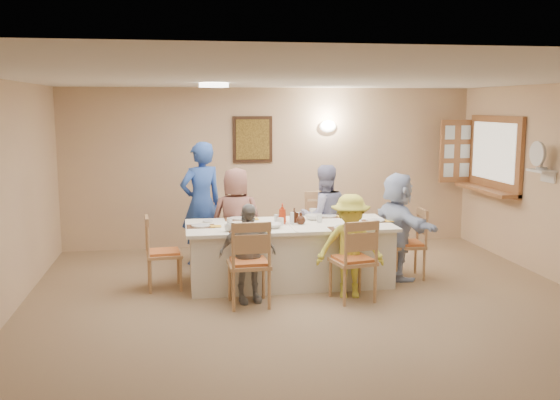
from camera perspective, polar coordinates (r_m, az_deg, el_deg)
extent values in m
plane|color=#83664D|center=(6.78, 3.63, -10.56)|extent=(7.00, 7.00, 0.00)
plane|color=#D7B688|center=(9.89, -0.81, 2.99)|extent=(6.50, 0.00, 6.50)
plane|color=#D7B688|center=(3.24, 17.87, -9.35)|extent=(6.50, 0.00, 6.50)
plane|color=white|center=(6.40, 3.85, 11.07)|extent=(7.00, 7.00, 0.00)
cube|color=#442717|center=(9.79, -2.53, 5.56)|extent=(0.62, 0.04, 0.72)
cube|color=black|center=(9.76, -2.51, 5.55)|extent=(0.52, 0.02, 0.62)
ellipsoid|color=white|center=(9.96, 4.40, 6.75)|extent=(0.26, 0.09, 0.18)
cylinder|color=white|center=(7.75, -6.07, 10.40)|extent=(0.36, 0.36, 0.05)
cube|color=#996037|center=(9.83, 19.07, 3.94)|extent=(0.06, 1.50, 1.15)
cube|color=#996037|center=(9.83, 18.31, 0.90)|extent=(0.30, 1.50, 0.05)
cube|color=#996037|center=(10.40, 15.83, 4.32)|extent=(0.55, 0.04, 1.00)
cube|color=white|center=(8.64, 22.79, 2.48)|extent=(0.22, 0.36, 0.03)
cube|color=white|center=(7.88, 0.85, -4.91)|extent=(2.57, 1.09, 0.76)
imported|color=brown|center=(8.39, -4.00, -1.82)|extent=(0.74, 0.53, 1.41)
imported|color=#9394BD|center=(8.58, 4.01, -1.52)|extent=(0.84, 0.73, 1.43)
imported|color=gray|center=(7.10, -2.98, -4.87)|extent=(0.77, 0.52, 1.14)
imported|color=#EAE74B|center=(7.31, 6.43, -4.20)|extent=(0.94, 0.72, 1.22)
imported|color=silver|center=(8.17, 10.71, -2.33)|extent=(1.44, 0.92, 1.38)
imported|color=#2B4FAA|center=(8.80, -7.21, -0.32)|extent=(0.95, 0.90, 1.73)
cube|color=#472B19|center=(7.31, -3.22, -2.92)|extent=(0.37, 0.28, 0.01)
cylinder|color=white|center=(7.30, -3.22, -2.85)|extent=(0.23, 0.23, 0.01)
cube|color=gold|center=(7.28, -1.76, -2.90)|extent=(0.15, 0.15, 0.01)
cube|color=#472B19|center=(7.52, 5.92, -2.62)|extent=(0.36, 0.27, 0.01)
cylinder|color=white|center=(7.52, 5.92, -2.54)|extent=(0.26, 0.26, 0.02)
cube|color=gold|center=(7.52, 7.35, -2.59)|extent=(0.13, 0.13, 0.01)
cube|color=#472B19|center=(8.13, -3.84, -1.75)|extent=(0.36, 0.26, 0.01)
cylinder|color=white|center=(8.13, -3.84, -1.68)|extent=(0.23, 0.23, 0.01)
cube|color=gold|center=(8.10, -2.54, -1.73)|extent=(0.15, 0.15, 0.01)
cube|color=#472B19|center=(8.32, 4.42, -1.51)|extent=(0.34, 0.25, 0.01)
cylinder|color=white|center=(8.32, 4.42, -1.44)|extent=(0.23, 0.23, 0.01)
cube|color=gold|center=(8.32, 5.70, -1.48)|extent=(0.14, 0.14, 0.01)
cube|color=#472B19|center=(7.68, -7.26, -2.40)|extent=(0.34, 0.25, 0.01)
cylinder|color=white|center=(7.68, -7.26, -2.33)|extent=(0.23, 0.23, 0.01)
cube|color=gold|center=(7.64, -5.90, -2.39)|extent=(0.13, 0.13, 0.01)
cube|color=#472B19|center=(8.07, 8.71, -1.91)|extent=(0.33, 0.24, 0.01)
cylinder|color=white|center=(8.06, 8.72, -1.84)|extent=(0.24, 0.24, 0.01)
cube|color=gold|center=(8.07, 10.04, -1.88)|extent=(0.14, 0.14, 0.01)
imported|color=white|center=(7.35, -4.67, -2.53)|extent=(0.15, 0.15, 0.09)
imported|color=white|center=(8.40, 3.05, -1.10)|extent=(0.13, 0.13, 0.09)
imported|color=white|center=(7.54, -0.65, -2.36)|extent=(0.23, 0.23, 0.05)
imported|color=white|center=(8.08, 3.03, -1.58)|extent=(0.23, 0.23, 0.06)
imported|color=#B22C0F|center=(7.77, 0.22, -1.27)|extent=(0.15, 0.15, 0.26)
imported|color=#381A0E|center=(7.87, 1.29, -1.40)|extent=(0.12, 0.12, 0.19)
imported|color=#381A0E|center=(7.77, 1.92, -1.68)|extent=(0.18, 0.18, 0.15)
cylinder|color=silver|center=(7.81, -0.30, -1.76)|extent=(0.07, 0.07, 0.11)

